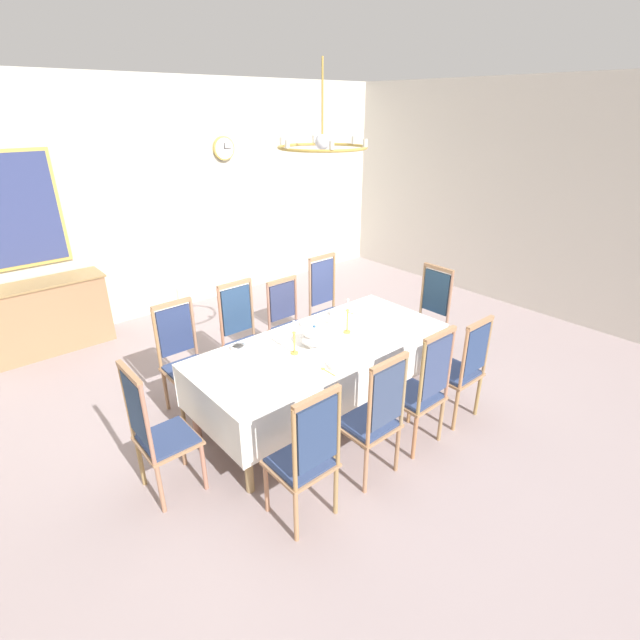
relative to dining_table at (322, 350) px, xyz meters
The scene contains 28 objects.
ground 0.73m from the dining_table, 90.00° to the right, with size 8.24×7.10×0.04m, color #9F8D8E.
back_wall 3.68m from the dining_table, 90.00° to the left, with size 8.24×0.08×3.23m, color beige.
right_wall 4.26m from the dining_table, ahead, with size 0.08×7.10×3.23m, color beige.
dining_table is the anchor object (origin of this frame).
tablecloth 0.04m from the dining_table, 90.00° to the left, with size 2.54×1.11×0.44m.
chair_south_a 1.37m from the dining_table, 135.88° to the right, with size 0.44×0.42×1.16m.
chair_north_a 1.37m from the dining_table, 135.92° to the left, with size 0.44×0.42×1.14m.
chair_south_b 1.00m from the dining_table, 106.41° to the right, with size 0.44×0.42×1.16m.
chair_north_b 1.00m from the dining_table, 106.40° to the left, with size 0.44×0.42×1.17m.
chair_south_c 1.02m from the dining_table, 70.94° to the right, with size 0.44×0.42×1.19m.
chair_north_c 1.01m from the dining_table, 70.79° to the left, with size 0.44×0.42×1.06m.
chair_south_d 1.34m from the dining_table, 45.22° to the right, with size 0.44×0.42×1.10m.
chair_north_d 1.35m from the dining_table, 45.43° to the left, with size 0.44×0.42×1.22m.
chair_head_west 1.67m from the dining_table, behind, with size 0.42×0.44×1.17m.
chair_head_east 1.67m from the dining_table, ahead, with size 0.42×0.44×1.16m.
soup_tureen 0.20m from the dining_table, behind, with size 0.26×0.26×0.21m.
candlestick_west 0.39m from the dining_table, behind, with size 0.07×0.07×0.33m.
candlestick_east 0.40m from the dining_table, ahead, with size 0.07×0.07×0.36m.
bowl_near_left 0.69m from the dining_table, 33.89° to the left, with size 0.18×0.18×0.05m.
bowl_near_right 0.48m from the dining_table, 114.93° to the right, with size 0.18×0.18×0.04m.
bowl_far_left 0.80m from the dining_table, 147.95° to the left, with size 0.14×0.14×0.03m.
bowl_far_right 0.43m from the dining_table, 69.91° to the left, with size 0.15×0.15×0.04m.
spoon_primary 0.80m from the dining_table, 30.82° to the left, with size 0.05×0.18×0.01m.
spoon_secondary 0.52m from the dining_table, 128.43° to the right, with size 0.03×0.18×0.01m.
sideboard 3.68m from the dining_table, 117.70° to the left, with size 1.44×0.48×0.90m.
mounted_clock 3.99m from the dining_table, 72.19° to the left, with size 0.34×0.06×0.34m.
framed_painting 4.01m from the dining_table, 115.37° to the left, with size 0.90×0.05×1.36m.
chandelier 1.84m from the dining_table, 90.31° to the left, with size 0.74×0.73×0.66m.
Camera 1 is at (-2.63, -2.97, 2.85)m, focal length 26.33 mm.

